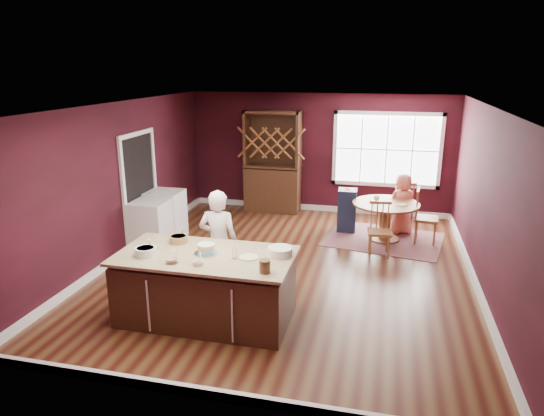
{
  "coord_description": "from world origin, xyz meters",
  "views": [
    {
      "loc": [
        1.49,
        -7.43,
        3.3
      ],
      "look_at": [
        -0.26,
        -0.05,
        1.05
      ],
      "focal_mm": 32.0,
      "sensor_mm": 36.0,
      "label": 1
    }
  ],
  "objects_px": {
    "layer_cake": "(206,249)",
    "kitchen_island": "(206,288)",
    "baker": "(219,243)",
    "dryer": "(166,215)",
    "dining_table": "(385,214)",
    "washer": "(151,225)",
    "high_chair": "(347,209)",
    "chair_south": "(380,230)",
    "hutch": "(273,162)",
    "seated_woman": "(402,204)",
    "chair_north": "(402,205)",
    "chair_east": "(427,216)",
    "toddler": "(348,193)"
  },
  "relations": [
    {
      "from": "seated_woman",
      "to": "washer",
      "type": "bearing_deg",
      "value": -3.46
    },
    {
      "from": "hutch",
      "to": "dryer",
      "type": "bearing_deg",
      "value": -125.1
    },
    {
      "from": "chair_north",
      "to": "layer_cake",
      "type": "bearing_deg",
      "value": 44.52
    },
    {
      "from": "kitchen_island",
      "to": "seated_woman",
      "type": "xyz_separation_m",
      "value": [
        2.6,
        4.17,
        0.18
      ]
    },
    {
      "from": "baker",
      "to": "dryer",
      "type": "relative_size",
      "value": 1.69
    },
    {
      "from": "toddler",
      "to": "baker",
      "type": "bearing_deg",
      "value": -116.41
    },
    {
      "from": "chair_south",
      "to": "chair_north",
      "type": "relative_size",
      "value": 0.93
    },
    {
      "from": "kitchen_island",
      "to": "washer",
      "type": "distance_m",
      "value": 2.9
    },
    {
      "from": "seated_woman",
      "to": "dryer",
      "type": "bearing_deg",
      "value": -10.6
    },
    {
      "from": "high_chair",
      "to": "dryer",
      "type": "bearing_deg",
      "value": -162.75
    },
    {
      "from": "layer_cake",
      "to": "chair_east",
      "type": "distance_m",
      "value": 4.79
    },
    {
      "from": "chair_east",
      "to": "hutch",
      "type": "relative_size",
      "value": 0.46
    },
    {
      "from": "kitchen_island",
      "to": "chair_north",
      "type": "relative_size",
      "value": 2.19
    },
    {
      "from": "chair_north",
      "to": "dryer",
      "type": "bearing_deg",
      "value": 4.46
    },
    {
      "from": "seated_woman",
      "to": "toddler",
      "type": "relative_size",
      "value": 4.75
    },
    {
      "from": "chair_south",
      "to": "hutch",
      "type": "xyz_separation_m",
      "value": [
        -2.5,
        2.3,
        0.67
      ]
    },
    {
      "from": "dryer",
      "to": "chair_north",
      "type": "bearing_deg",
      "value": 19.13
    },
    {
      "from": "dining_table",
      "to": "chair_south",
      "type": "distance_m",
      "value": 0.87
    },
    {
      "from": "dining_table",
      "to": "chair_east",
      "type": "distance_m",
      "value": 0.77
    },
    {
      "from": "dryer",
      "to": "seated_woman",
      "type": "bearing_deg",
      "value": 16.67
    },
    {
      "from": "high_chair",
      "to": "toddler",
      "type": "xyz_separation_m",
      "value": [
        0.02,
        -0.02,
        0.35
      ]
    },
    {
      "from": "toddler",
      "to": "washer",
      "type": "height_order",
      "value": "toddler"
    },
    {
      "from": "layer_cake",
      "to": "washer",
      "type": "xyz_separation_m",
      "value": [
        -1.92,
        2.15,
        -0.53
      ]
    },
    {
      "from": "baker",
      "to": "washer",
      "type": "relative_size",
      "value": 1.74
    },
    {
      "from": "baker",
      "to": "chair_south",
      "type": "relative_size",
      "value": 1.63
    },
    {
      "from": "dining_table",
      "to": "layer_cake",
      "type": "xyz_separation_m",
      "value": [
        -2.28,
        -3.65,
        0.45
      ]
    },
    {
      "from": "baker",
      "to": "chair_south",
      "type": "height_order",
      "value": "baker"
    },
    {
      "from": "chair_south",
      "to": "dryer",
      "type": "bearing_deg",
      "value": 174.5
    },
    {
      "from": "chair_south",
      "to": "washer",
      "type": "bearing_deg",
      "value": -176.66
    },
    {
      "from": "dining_table",
      "to": "washer",
      "type": "height_order",
      "value": "washer"
    },
    {
      "from": "dining_table",
      "to": "toddler",
      "type": "relative_size",
      "value": 4.9
    },
    {
      "from": "layer_cake",
      "to": "toddler",
      "type": "distance_m",
      "value": 4.28
    },
    {
      "from": "layer_cake",
      "to": "hutch",
      "type": "distance_m",
      "value": 5.1
    },
    {
      "from": "chair_east",
      "to": "dryer",
      "type": "xyz_separation_m",
      "value": [
        -4.97,
        -0.89,
        -0.06
      ]
    },
    {
      "from": "dining_table",
      "to": "dryer",
      "type": "xyz_separation_m",
      "value": [
        -4.2,
        -0.86,
        -0.06
      ]
    },
    {
      "from": "layer_cake",
      "to": "washer",
      "type": "bearing_deg",
      "value": 131.84
    },
    {
      "from": "dining_table",
      "to": "kitchen_island",
      "type": "bearing_deg",
      "value": -121.85
    },
    {
      "from": "dining_table",
      "to": "layer_cake",
      "type": "relative_size",
      "value": 3.98
    },
    {
      "from": "chair_south",
      "to": "hutch",
      "type": "relative_size",
      "value": 0.42
    },
    {
      "from": "chair_north",
      "to": "seated_woman",
      "type": "xyz_separation_m",
      "value": [
        -0.01,
        -0.22,
        0.09
      ]
    },
    {
      "from": "dining_table",
      "to": "washer",
      "type": "bearing_deg",
      "value": -160.32
    },
    {
      "from": "high_chair",
      "to": "toddler",
      "type": "relative_size",
      "value": 3.52
    },
    {
      "from": "layer_cake",
      "to": "kitchen_island",
      "type": "bearing_deg",
      "value": -107.47
    },
    {
      "from": "seated_woman",
      "to": "dryer",
      "type": "distance_m",
      "value": 4.71
    },
    {
      "from": "seated_woman",
      "to": "toddler",
      "type": "xyz_separation_m",
      "value": [
        -1.07,
        -0.14,
        0.19
      ]
    },
    {
      "from": "toddler",
      "to": "high_chair",
      "type": "bearing_deg",
      "value": 129.33
    },
    {
      "from": "chair_east",
      "to": "high_chair",
      "type": "xyz_separation_m",
      "value": [
        -1.54,
        0.35,
        -0.07
      ]
    },
    {
      "from": "washer",
      "to": "toddler",
      "type": "bearing_deg",
      "value": 28.23
    },
    {
      "from": "chair_south",
      "to": "high_chair",
      "type": "height_order",
      "value": "chair_south"
    },
    {
      "from": "dining_table",
      "to": "high_chair",
      "type": "bearing_deg",
      "value": 154.14
    }
  ]
}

